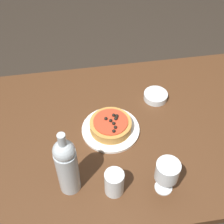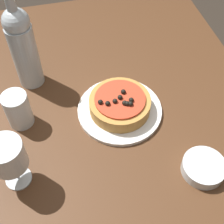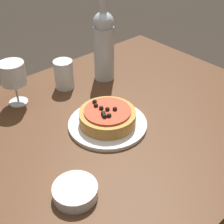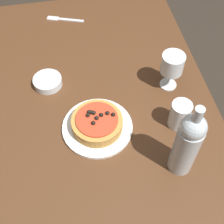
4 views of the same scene
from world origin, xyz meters
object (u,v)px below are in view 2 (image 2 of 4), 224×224
(pizza, at_px, (120,104))
(water_cup, at_px, (18,110))
(wine_bottle, at_px, (23,47))
(dining_table, at_px, (124,152))
(dinner_plate, at_px, (120,110))
(wine_glass, at_px, (7,157))
(side_bowl, at_px, (203,168))

(pizza, xyz_separation_m, water_cup, (0.03, 0.28, 0.02))
(wine_bottle, distance_m, water_cup, 0.18)
(pizza, xyz_separation_m, wine_bottle, (0.18, 0.23, 0.10))
(dining_table, relative_size, dinner_plate, 5.63)
(wine_glass, xyz_separation_m, wine_bottle, (0.33, -0.06, 0.03))
(dinner_plate, bearing_deg, dining_table, 174.39)
(dinner_plate, height_order, pizza, pizza)
(dining_table, xyz_separation_m, pizza, (0.09, -0.01, 0.12))
(pizza, relative_size, wine_bottle, 0.58)
(water_cup, relative_size, side_bowl, 0.97)
(dining_table, bearing_deg, wine_glass, 101.62)
(wine_bottle, bearing_deg, dinner_plate, -128.25)
(dinner_plate, bearing_deg, pizza, 164.57)
(water_cup, bearing_deg, dining_table, -113.88)
(wine_bottle, distance_m, side_bowl, 0.58)
(dinner_plate, relative_size, wine_bottle, 0.81)
(dining_table, height_order, wine_bottle, wine_bottle)
(pizza, bearing_deg, dinner_plate, -15.43)
(water_cup, bearing_deg, dinner_plate, -96.41)
(side_bowl, bearing_deg, dinner_plate, 33.48)
(dining_table, relative_size, water_cup, 12.94)
(dinner_plate, height_order, side_bowl, side_bowl)
(wine_bottle, bearing_deg, pizza, -128.29)
(dining_table, xyz_separation_m, wine_glass, (-0.06, 0.29, 0.19))
(dining_table, xyz_separation_m, side_bowl, (-0.15, -0.16, 0.10))
(dining_table, distance_m, wine_glass, 0.35)
(water_cup, bearing_deg, wine_bottle, -15.35)
(water_cup, distance_m, side_bowl, 0.51)
(pizza, bearing_deg, water_cup, 83.54)
(dining_table, xyz_separation_m, water_cup, (0.12, 0.27, 0.14))
(water_cup, bearing_deg, wine_glass, 173.79)
(dinner_plate, distance_m, pizza, 0.03)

